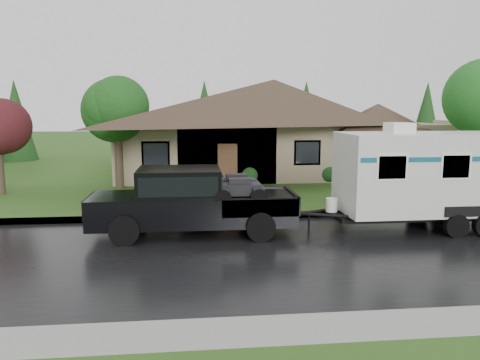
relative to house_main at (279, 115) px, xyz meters
name	(u,v)px	position (x,y,z in m)	size (l,w,h in m)	color
ground	(287,233)	(-2.29, -13.84, -3.59)	(140.00, 140.00, 0.00)	#2E531A
road	(301,251)	(-2.29, -15.84, -3.59)	(140.00, 8.00, 0.01)	black
curb	(275,215)	(-2.29, -11.59, -3.52)	(140.00, 0.50, 0.15)	gray
lawn	(240,170)	(-2.29, 1.16, -3.52)	(140.00, 26.00, 0.15)	#2E531A
house_main	(279,115)	(0.00, 0.00, 0.00)	(19.44, 10.80, 6.90)	gray
tree_left_green	(117,110)	(-8.88, -5.21, 0.34)	(3.29, 3.29, 5.45)	#382B1E
shrub_row	(289,173)	(-0.29, -4.54, -2.94)	(13.60, 1.00, 1.00)	#143814
pickup_truck	(189,199)	(-5.44, -13.63, -2.44)	(6.44, 2.45, 2.15)	black
travel_trailer	(452,172)	(3.37, -13.63, -1.70)	(7.94, 2.79, 3.56)	silver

